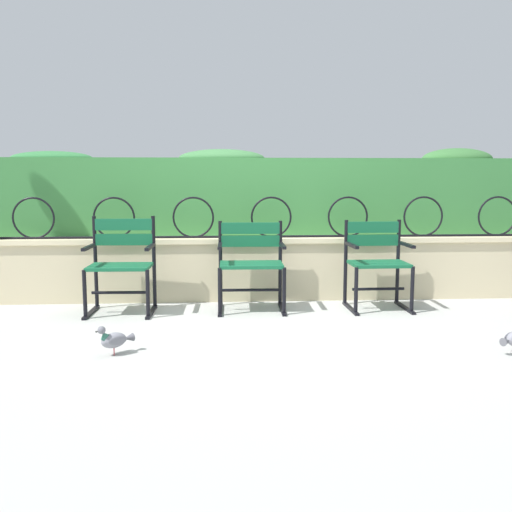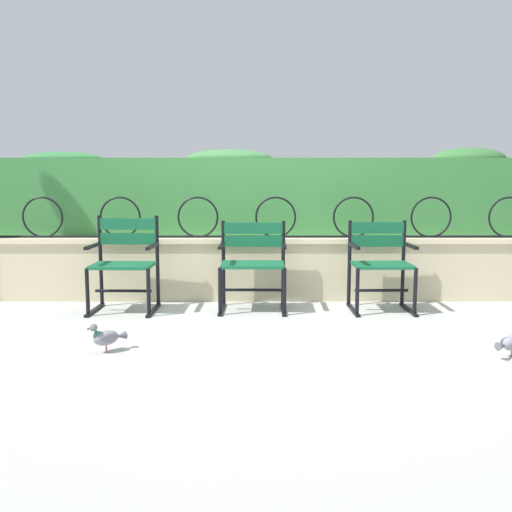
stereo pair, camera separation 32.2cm
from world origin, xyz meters
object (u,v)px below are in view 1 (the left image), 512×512
(pigeon_far_side, at_px, (114,339))
(park_chair_left, at_px, (121,262))
(park_chair_centre, at_px, (251,261))
(park_chair_right, at_px, (377,261))

(pigeon_far_side, bearing_deg, park_chair_left, 96.94)
(park_chair_left, bearing_deg, pigeon_far_side, -83.06)
(park_chair_centre, height_order, pigeon_far_side, park_chair_centre)
(park_chair_right, bearing_deg, park_chair_centre, 178.91)
(park_chair_centre, distance_m, pigeon_far_side, 1.78)
(park_chair_left, xyz_separation_m, park_chair_centre, (1.21, 0.05, -0.01))
(park_chair_right, bearing_deg, pigeon_far_side, -148.63)
(park_chair_left, relative_size, park_chair_centre, 1.07)
(park_chair_left, distance_m, park_chair_centre, 1.21)
(park_chair_left, bearing_deg, park_chair_right, 0.53)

